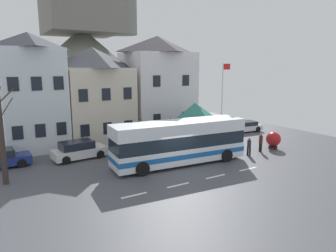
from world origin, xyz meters
name	(u,v)px	position (x,y,z in m)	size (l,w,h in m)	color
ground_plane	(178,171)	(0.00, 0.00, -0.03)	(40.00, 60.00, 0.07)	#4D4E54
townhouse_00	(32,91)	(-7.69, 12.40, 5.12)	(5.06, 6.87, 10.25)	silver
townhouse_01	(94,94)	(-1.94, 12.49, 4.57)	(6.22, 7.05, 9.15)	beige
townhouse_02	(158,86)	(4.97, 11.90, 5.26)	(6.84, 5.87, 10.51)	silver
hilltop_castle	(84,66)	(3.67, 35.44, 7.53)	(32.09, 32.09, 22.36)	slate
transit_bus	(179,143)	(0.93, 1.24, 1.65)	(10.52, 3.31, 3.27)	white
bus_shelter	(195,111)	(5.45, 5.60, 3.17)	(3.60, 3.60, 3.97)	#473D33
parked_car_00	(79,150)	(-5.29, 6.48, 0.70)	(4.34, 2.24, 1.45)	white
parked_car_01	(244,127)	(13.61, 7.33, 0.59)	(4.38, 2.09, 1.18)	silver
parked_car_03	(192,133)	(6.42, 7.27, 0.65)	(4.49, 2.42, 1.33)	navy
pedestrian_00	(261,142)	(8.81, 0.45, 0.87)	(0.31, 0.35, 1.64)	black
pedestrian_01	(199,140)	(4.63, 3.69, 0.87)	(0.35, 0.35, 1.49)	#2D2D38
pedestrian_02	(249,146)	(7.08, 0.12, 0.83)	(0.31, 0.34, 1.53)	black
public_bench	(174,137)	(4.23, 7.30, 0.47)	(1.55, 0.48, 0.87)	#33473D
flagpole	(223,97)	(8.80, 5.59, 4.39)	(0.95, 0.10, 7.64)	silver
harbour_buoy	(273,140)	(10.55, 0.56, 0.85)	(1.29, 1.29, 1.54)	black
bare_tree_02	(1,136)	(-10.69, 3.42, 3.12)	(1.95, 1.87, 6.23)	#382D28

